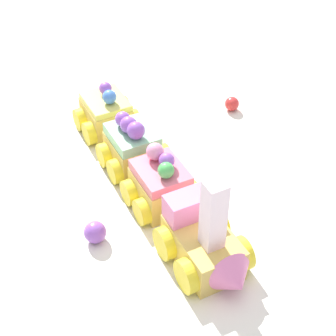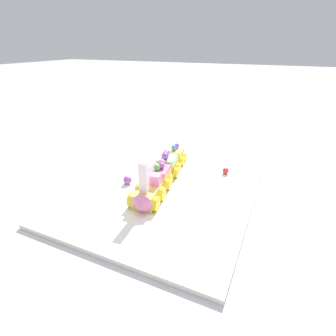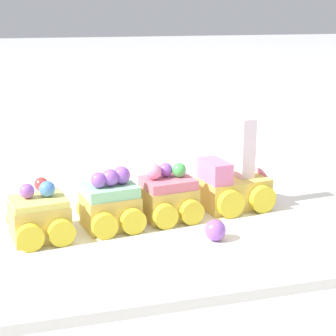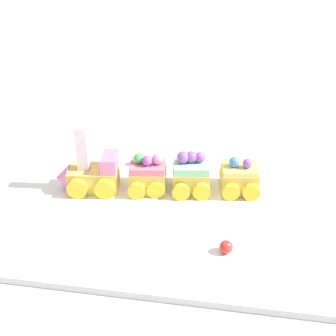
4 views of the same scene
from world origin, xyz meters
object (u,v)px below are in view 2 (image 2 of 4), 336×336
(cake_car_lemon, at_px, (174,156))
(gumball_red, at_px, (226,171))
(cake_train_locomotive, at_px, (146,194))
(gumball_purple, at_px, (127,180))
(cake_car_strawberry, at_px, (159,176))
(cake_car_mint, at_px, (167,165))

(cake_car_lemon, bearing_deg, gumball_red, 77.95)
(cake_train_locomotive, height_order, gumball_red, cake_train_locomotive)
(gumball_purple, bearing_deg, cake_car_strawberry, 110.66)
(cake_car_mint, height_order, cake_car_lemon, cake_car_mint)
(cake_train_locomotive, height_order, cake_car_lemon, cake_train_locomotive)
(cake_car_lemon, bearing_deg, cake_car_strawberry, 0.01)
(cake_car_mint, xyz_separation_m, gumball_purple, (0.11, -0.08, -0.02))
(gumball_red, bearing_deg, gumball_purple, -53.21)
(cake_train_locomotive, distance_m, cake_car_mint, 0.18)
(cake_car_lemon, height_order, gumball_red, cake_car_lemon)
(cake_car_strawberry, xyz_separation_m, gumball_purple, (0.03, -0.09, -0.02))
(cake_car_strawberry, height_order, gumball_red, cake_car_strawberry)
(cake_car_lemon, bearing_deg, gumball_purple, -26.06)
(cake_train_locomotive, distance_m, cake_car_lemon, 0.27)
(gumball_red, bearing_deg, cake_car_strawberry, -46.42)
(cake_train_locomotive, height_order, cake_car_mint, cake_train_locomotive)
(cake_car_strawberry, relative_size, gumball_purple, 3.38)
(cake_car_strawberry, distance_m, cake_car_mint, 0.08)
(cake_car_lemon, height_order, gumball_purple, cake_car_lemon)
(cake_car_strawberry, bearing_deg, cake_train_locomotive, -0.12)
(cake_train_locomotive, relative_size, cake_car_strawberry, 1.43)
(cake_car_strawberry, xyz_separation_m, cake_car_lemon, (-0.16, -0.02, -0.00))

